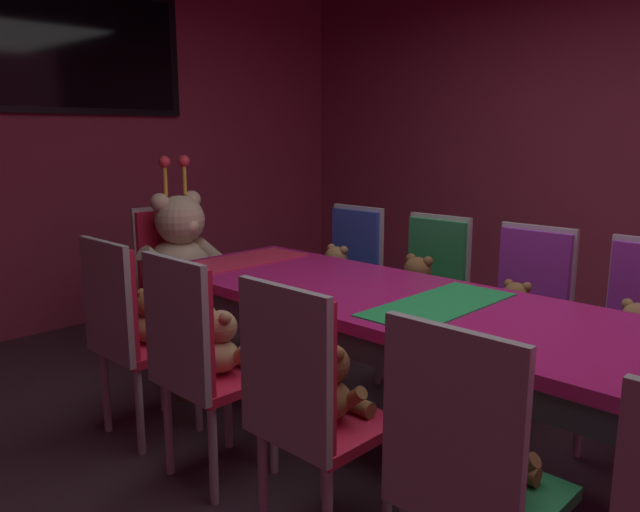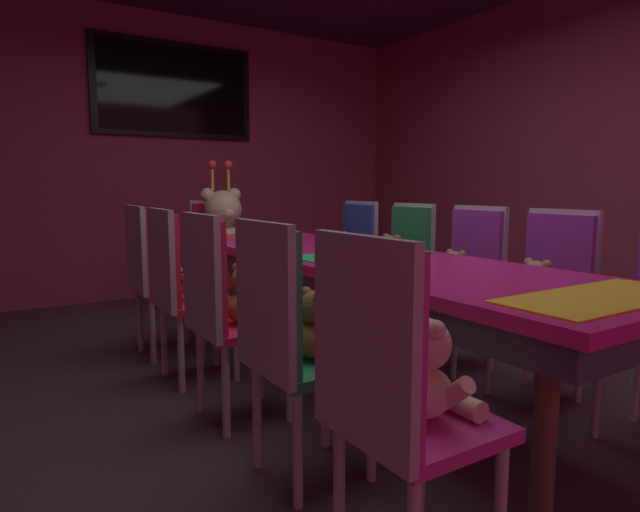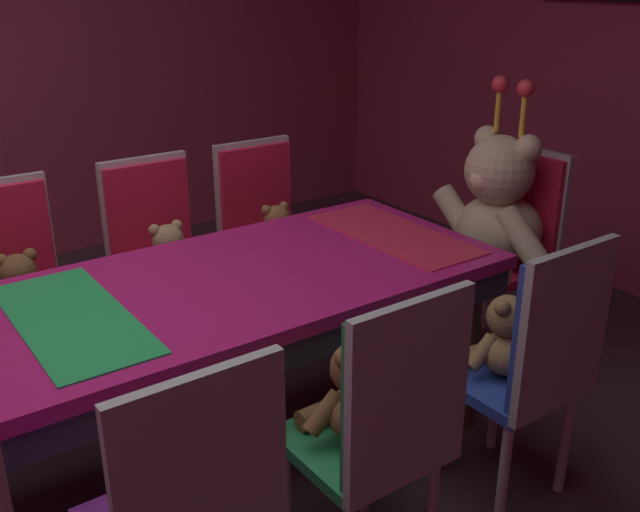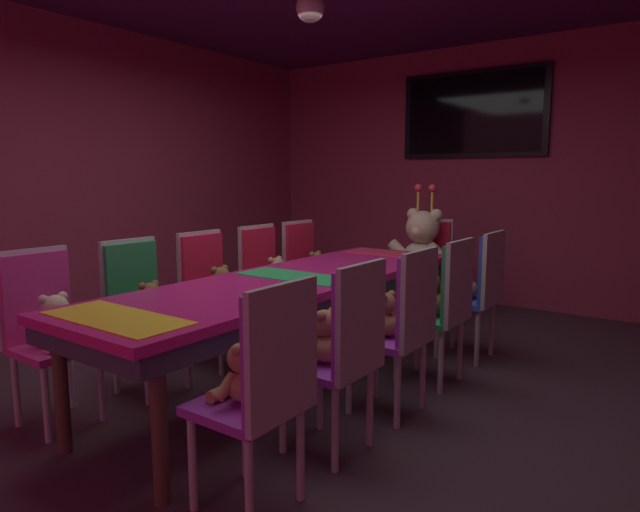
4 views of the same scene
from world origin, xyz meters
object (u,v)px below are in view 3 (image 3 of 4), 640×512
object	(u,v)px
chair_right_2	(191,507)
teddy_right_4	(505,339)
chair_left_3	(156,245)
chair_left_4	(262,221)
chair_right_4	(540,353)
teddy_left_3	(170,258)
king_teddy_bear	(495,209)
banquet_table	(75,343)
chair_right_3	(388,418)
chair_left_2	(12,277)
teddy_left_2	(23,292)
teddy_left_4	(278,234)
throne_chair	(516,230)
teddy_right_2	(166,482)
teddy_right_3	(355,396)

from	to	relation	value
chair_right_2	teddy_right_4	world-z (taller)	chair_right_2
chair_left_3	chair_left_4	distance (m)	0.56
chair_right_4	teddy_left_3	bearing A→B (deg)	21.88
king_teddy_bear	banquet_table	bearing A→B (deg)	-0.00
chair_right_3	chair_right_4	world-z (taller)	same
chair_right_4	teddy_right_4	distance (m)	0.14
banquet_table	chair_left_2	world-z (taller)	chair_left_2
teddy_left_2	chair_right_2	xyz separation A→B (m)	(1.50, -0.01, 0.02)
teddy_left_4	chair_right_3	bearing A→B (deg)	-21.63
banquet_table	throne_chair	xyz separation A→B (m)	(0.00, 2.09, -0.06)
chair_left_4	teddy_right_2	size ratio (longest dim) A/B	3.50
teddy_left_3	banquet_table	bearing A→B (deg)	-42.89
chair_left_2	chair_right_4	world-z (taller)	same
teddy_left_2	chair_right_3	bearing A→B (deg)	21.42
chair_left_4	chair_right_3	xyz separation A→B (m)	(1.64, -0.59, 0.00)
teddy_left_4	teddy_left_2	bearing A→B (deg)	-89.93
chair_right_4	throne_chair	world-z (taller)	same
teddy_right_2	throne_chair	distance (m)	2.21
banquet_table	king_teddy_bear	size ratio (longest dim) A/B	3.61
chair_left_3	chair_right_3	distance (m)	1.64
teddy_left_3	teddy_right_4	bearing A→B (deg)	23.96
teddy_right_3	chair_right_4	bearing A→B (deg)	-103.53
teddy_left_2	chair_right_3	world-z (taller)	chair_right_3
banquet_table	teddy_right_3	xyz separation A→B (m)	(0.67, 0.59, -0.06)
teddy_left_3	chair_right_4	bearing A→B (deg)	21.88
chair_left_3	chair_right_4	size ratio (longest dim) A/B	1.00
chair_left_2	chair_left_4	xyz separation A→B (m)	(0.00, 1.18, 0.00)
chair_left_3	teddy_right_4	size ratio (longest dim) A/B	3.17
banquet_table	chair_right_3	size ratio (longest dim) A/B	3.15
chair_right_4	teddy_right_3	bearing A→B (deg)	76.47
throne_chair	king_teddy_bear	world-z (taller)	king_teddy_bear
teddy_left_2	chair_right_4	bearing A→B (deg)	39.18
teddy_left_3	teddy_right_2	distance (m)	1.50
teddy_right_3	teddy_right_2	bearing A→B (deg)	90.63
throne_chair	teddy_right_3	bearing A→B (deg)	24.16
chair_left_4	throne_chair	size ratio (longest dim) A/B	1.00
chair_left_4	chair_right_4	size ratio (longest dim) A/B	1.00
teddy_right_2	chair_right_3	world-z (taller)	chair_right_3
throne_chair	teddy_left_4	bearing A→B (deg)	-36.53
chair_right_4	teddy_right_4	world-z (taller)	chair_right_4
chair_left_3	teddy_right_4	distance (m)	1.62
teddy_right_2	king_teddy_bear	xyz separation A→B (m)	(-0.68, 1.93, 0.16)
chair_right_3	teddy_right_4	xyz separation A→B (m)	(-0.14, 0.64, -0.01)
banquet_table	teddy_left_2	xyz separation A→B (m)	(-0.67, 0.00, -0.08)
teddy_left_2	king_teddy_bear	bearing A→B (deg)	70.69
teddy_right_4	throne_chair	size ratio (longest dim) A/B	0.32
teddy_left_3	throne_chair	xyz separation A→B (m)	(0.67, 1.47, 0.02)
chair_left_3	chair_right_4	xyz separation A→B (m)	(1.64, 0.60, 0.00)
teddy_right_2	chair_right_4	world-z (taller)	chair_right_4
teddy_right_2	teddy_right_3	xyz separation A→B (m)	(-0.01, 0.60, 0.02)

